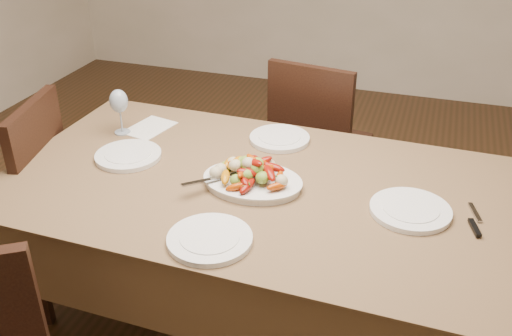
{
  "coord_description": "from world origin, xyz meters",
  "views": [
    {
      "loc": [
        0.71,
        -1.67,
        1.8
      ],
      "look_at": [
        0.16,
        -0.0,
        0.82
      ],
      "focal_mm": 40.0,
      "sensor_mm": 36.0,
      "label": 1
    }
  ],
  "objects_px": {
    "chair_far": "(321,143)",
    "chair_left": "(7,206)",
    "plate_right": "(410,210)",
    "dining_table": "(256,267)",
    "plate_far": "(280,139)",
    "plate_near": "(210,239)",
    "wine_glass": "(120,110)",
    "plate_left": "(128,156)",
    "serving_platter": "(253,183)"
  },
  "relations": [
    {
      "from": "plate_left",
      "to": "serving_platter",
      "type": "bearing_deg",
      "value": -5.52
    },
    {
      "from": "chair_left",
      "to": "plate_left",
      "type": "bearing_deg",
      "value": 86.04
    },
    {
      "from": "chair_left",
      "to": "plate_far",
      "type": "height_order",
      "value": "chair_left"
    },
    {
      "from": "chair_left",
      "to": "plate_far",
      "type": "relative_size",
      "value": 3.86
    },
    {
      "from": "chair_left",
      "to": "plate_near",
      "type": "distance_m",
      "value": 1.16
    },
    {
      "from": "plate_left",
      "to": "chair_left",
      "type": "bearing_deg",
      "value": -171.33
    },
    {
      "from": "plate_far",
      "to": "plate_right",
      "type": "bearing_deg",
      "value": -34.2
    },
    {
      "from": "wine_glass",
      "to": "plate_near",
      "type": "bearing_deg",
      "value": -42.88
    },
    {
      "from": "chair_left",
      "to": "plate_right",
      "type": "height_order",
      "value": "chair_left"
    },
    {
      "from": "chair_far",
      "to": "plate_right",
      "type": "distance_m",
      "value": 1.12
    },
    {
      "from": "serving_platter",
      "to": "plate_left",
      "type": "bearing_deg",
      "value": 174.48
    },
    {
      "from": "dining_table",
      "to": "wine_glass",
      "type": "distance_m",
      "value": 0.85
    },
    {
      "from": "chair_left",
      "to": "plate_right",
      "type": "xyz_separation_m",
      "value": [
        1.64,
        0.04,
        0.29
      ]
    },
    {
      "from": "plate_far",
      "to": "dining_table",
      "type": "bearing_deg",
      "value": -87.5
    },
    {
      "from": "wine_glass",
      "to": "plate_left",
      "type": "bearing_deg",
      "value": -54.66
    },
    {
      "from": "serving_platter",
      "to": "plate_left",
      "type": "distance_m",
      "value": 0.53
    },
    {
      "from": "serving_platter",
      "to": "plate_far",
      "type": "xyz_separation_m",
      "value": [
        -0.01,
        0.38,
        -0.0
      ]
    },
    {
      "from": "plate_right",
      "to": "plate_far",
      "type": "distance_m",
      "value": 0.67
    },
    {
      "from": "chair_far",
      "to": "plate_right",
      "type": "height_order",
      "value": "chair_far"
    },
    {
      "from": "plate_left",
      "to": "plate_far",
      "type": "relative_size",
      "value": 1.03
    },
    {
      "from": "dining_table",
      "to": "chair_left",
      "type": "xyz_separation_m",
      "value": [
        -1.1,
        -0.06,
        0.1
      ]
    },
    {
      "from": "serving_platter",
      "to": "plate_left",
      "type": "relative_size",
      "value": 1.36
    },
    {
      "from": "chair_far",
      "to": "plate_far",
      "type": "relative_size",
      "value": 3.86
    },
    {
      "from": "plate_left",
      "to": "plate_far",
      "type": "height_order",
      "value": "same"
    },
    {
      "from": "chair_far",
      "to": "chair_left",
      "type": "bearing_deg",
      "value": 50.68
    },
    {
      "from": "plate_near",
      "to": "wine_glass",
      "type": "bearing_deg",
      "value": 137.12
    },
    {
      "from": "plate_far",
      "to": "chair_far",
      "type": "bearing_deg",
      "value": 84.05
    },
    {
      "from": "plate_right",
      "to": "plate_far",
      "type": "bearing_deg",
      "value": 145.8
    },
    {
      "from": "plate_near",
      "to": "wine_glass",
      "type": "distance_m",
      "value": 0.88
    },
    {
      "from": "chair_far",
      "to": "plate_far",
      "type": "bearing_deg",
      "value": 93.58
    },
    {
      "from": "dining_table",
      "to": "chair_far",
      "type": "distance_m",
      "value": 0.95
    },
    {
      "from": "serving_platter",
      "to": "plate_near",
      "type": "distance_m",
      "value": 0.35
    },
    {
      "from": "dining_table",
      "to": "chair_far",
      "type": "xyz_separation_m",
      "value": [
        0.05,
        0.94,
        0.1
      ]
    },
    {
      "from": "plate_far",
      "to": "wine_glass",
      "type": "bearing_deg",
      "value": -168.13
    },
    {
      "from": "plate_right",
      "to": "plate_near",
      "type": "height_order",
      "value": "same"
    },
    {
      "from": "plate_near",
      "to": "plate_far",
      "type": "bearing_deg",
      "value": 89.38
    },
    {
      "from": "chair_left",
      "to": "wine_glass",
      "type": "height_order",
      "value": "wine_glass"
    },
    {
      "from": "dining_table",
      "to": "chair_far",
      "type": "height_order",
      "value": "chair_far"
    },
    {
      "from": "plate_left",
      "to": "plate_near",
      "type": "xyz_separation_m",
      "value": [
        0.51,
        -0.4,
        0.0
      ]
    },
    {
      "from": "dining_table",
      "to": "plate_far",
      "type": "xyz_separation_m",
      "value": [
        -0.02,
        0.36,
        0.39
      ]
    },
    {
      "from": "plate_left",
      "to": "plate_near",
      "type": "relative_size",
      "value": 0.97
    },
    {
      "from": "dining_table",
      "to": "wine_glass",
      "type": "height_order",
      "value": "wine_glass"
    },
    {
      "from": "plate_left",
      "to": "plate_near",
      "type": "distance_m",
      "value": 0.65
    },
    {
      "from": "serving_platter",
      "to": "wine_glass",
      "type": "bearing_deg",
      "value": 159.88
    },
    {
      "from": "dining_table",
      "to": "plate_far",
      "type": "bearing_deg",
      "value": 92.5
    },
    {
      "from": "plate_right",
      "to": "dining_table",
      "type": "bearing_deg",
      "value": 177.67
    },
    {
      "from": "chair_left",
      "to": "plate_right",
      "type": "relative_size",
      "value": 3.58
    },
    {
      "from": "wine_glass",
      "to": "chair_left",
      "type": "bearing_deg",
      "value": -147.37
    },
    {
      "from": "plate_near",
      "to": "wine_glass",
      "type": "height_order",
      "value": "wine_glass"
    },
    {
      "from": "chair_left",
      "to": "wine_glass",
      "type": "xyz_separation_m",
      "value": [
        0.43,
        0.28,
        0.39
      ]
    }
  ]
}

